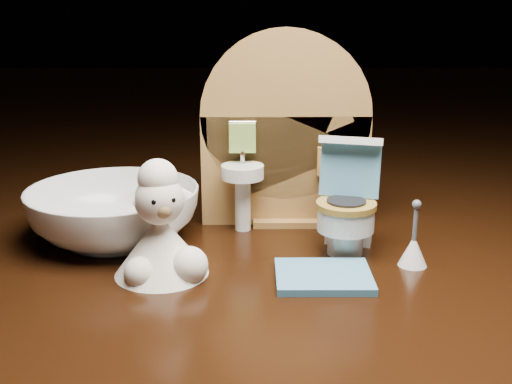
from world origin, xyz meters
TOP-DOWN VIEW (x-y plane):
  - backdrop_panel at (-0.00, 0.06)m, footprint 0.13×0.05m
  - toy_toilet at (0.04, 0.01)m, footprint 0.05×0.06m
  - bath_mat at (0.02, -0.05)m, footprint 0.06×0.05m
  - toilet_brush at (0.08, -0.02)m, footprint 0.02×0.02m
  - plush_lamb at (-0.08, -0.04)m, footprint 0.06×0.06m
  - ceramic_bowl at (-0.13, 0.03)m, footprint 0.16×0.16m

SIDE VIEW (x-z plane):
  - bath_mat at x=0.02m, z-range 0.00..0.00m
  - toilet_brush at x=0.08m, z-range -0.01..0.04m
  - ceramic_bowl at x=-0.13m, z-range 0.00..0.04m
  - plush_lamb at x=-0.08m, z-range -0.01..0.07m
  - toy_toilet at x=0.04m, z-range -0.01..0.07m
  - backdrop_panel at x=0.00m, z-range -0.01..0.14m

